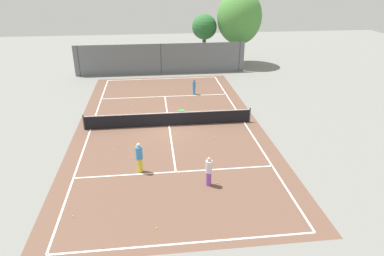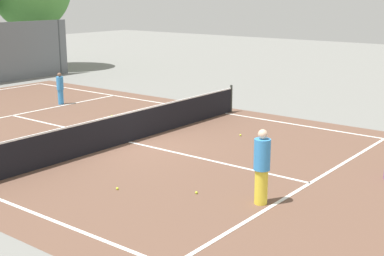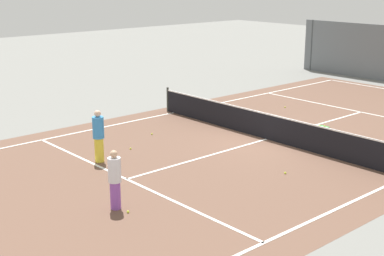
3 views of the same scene
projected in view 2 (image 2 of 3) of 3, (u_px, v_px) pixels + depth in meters
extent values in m
plane|color=slate|center=(129.00, 142.00, 17.57)|extent=(80.00, 80.00, 0.00)
cube|color=brown|center=(129.00, 142.00, 17.57)|extent=(13.00, 25.00, 0.00)
cube|color=white|center=(225.00, 113.00, 21.78)|extent=(0.10, 24.00, 0.01)
cube|color=white|center=(310.00, 183.00, 13.75)|extent=(11.00, 0.10, 0.01)
cube|color=white|center=(13.00, 115.00, 21.39)|extent=(11.00, 0.10, 0.01)
cube|color=white|center=(129.00, 142.00, 17.57)|extent=(0.10, 12.80, 0.01)
cylinder|color=#333833|center=(231.00, 99.00, 21.95)|extent=(0.10, 0.10, 1.10)
cube|color=black|center=(129.00, 128.00, 17.46)|extent=(11.80, 0.03, 0.95)
cube|color=white|center=(128.00, 113.00, 17.34)|extent=(11.80, 0.04, 0.05)
cylinder|color=#3F4447|center=(59.00, 47.00, 32.05)|extent=(0.12, 0.12, 3.20)
cylinder|color=brown|center=(34.00, 44.00, 34.41)|extent=(0.40, 0.40, 3.12)
cylinder|color=#388CD8|center=(61.00, 97.00, 23.51)|extent=(0.24, 0.24, 0.65)
cylinder|color=#388CD8|center=(60.00, 83.00, 23.36)|extent=(0.30, 0.30, 0.56)
sphere|color=brown|center=(59.00, 75.00, 23.27)|extent=(0.17, 0.17, 0.17)
cylinder|color=yellow|center=(261.00, 187.00, 12.33)|extent=(0.30, 0.30, 0.82)
cylinder|color=#388CD8|center=(262.00, 154.00, 12.15)|extent=(0.38, 0.38, 0.72)
sphere|color=beige|center=(263.00, 134.00, 12.03)|extent=(0.22, 0.22, 0.22)
cube|color=green|center=(111.00, 122.00, 19.50)|extent=(0.46, 0.37, 0.36)
sphere|color=#CCE533|center=(109.00, 117.00, 19.38)|extent=(0.07, 0.07, 0.07)
sphere|color=#CCE533|center=(112.00, 116.00, 19.56)|extent=(0.07, 0.07, 0.07)
sphere|color=#CCE533|center=(166.00, 105.00, 23.28)|extent=(0.07, 0.07, 0.07)
sphere|color=#CCE533|center=(196.00, 193.00, 13.02)|extent=(0.07, 0.07, 0.07)
sphere|color=#CCE533|center=(174.00, 113.00, 21.64)|extent=(0.07, 0.07, 0.07)
sphere|color=#CCE533|center=(240.00, 135.00, 18.32)|extent=(0.07, 0.07, 0.07)
sphere|color=#CCE533|center=(117.00, 189.00, 13.29)|extent=(0.07, 0.07, 0.07)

